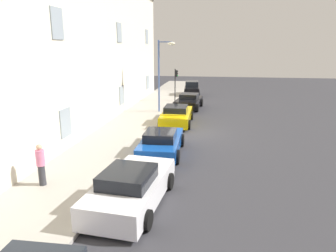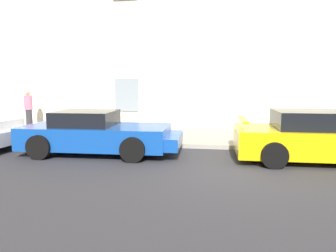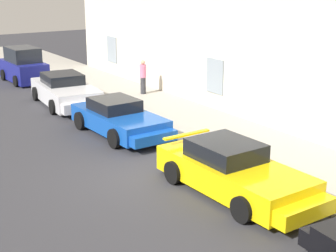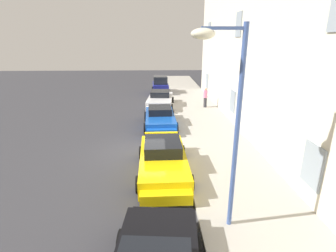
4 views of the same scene
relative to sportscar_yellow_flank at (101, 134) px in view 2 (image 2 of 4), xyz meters
name	(u,v)px [view 2 (image 2 of 4)]	position (x,y,z in m)	size (l,w,h in m)	color
ground_plane	(243,168)	(4.16, -1.03, -0.59)	(80.00, 80.00, 0.00)	#333338
sidewalk	(234,138)	(4.16, 3.08, -0.52)	(60.00, 3.91, 0.14)	#A8A399
building_facade	(233,14)	(4.16, 7.33, 4.92)	(36.16, 5.09, 10.99)	beige
sportscar_yellow_flank	(101,134)	(0.00, 0.00, 0.00)	(4.82, 2.25, 1.31)	#144CB2
sportscar_white_middle	(329,139)	(6.54, 0.07, 0.02)	(5.15, 2.28, 1.39)	yellow
pedestrian_admiring	(29,109)	(-4.92, 3.90, 0.41)	(0.46, 0.46, 1.68)	#333338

